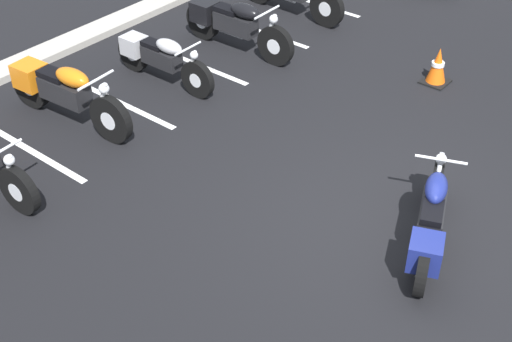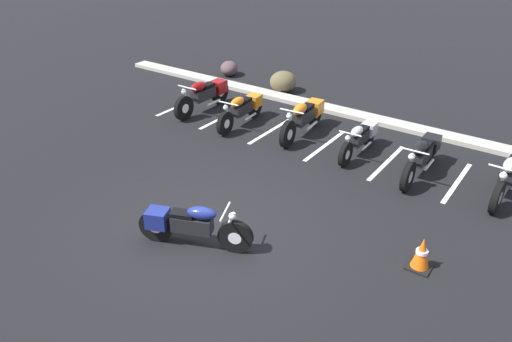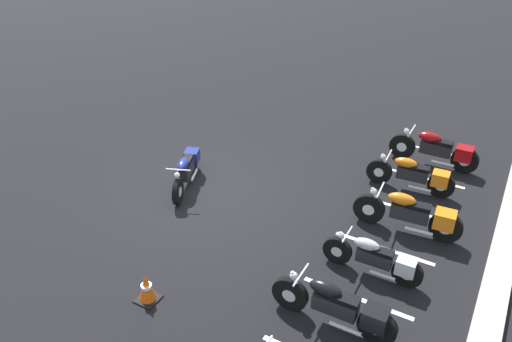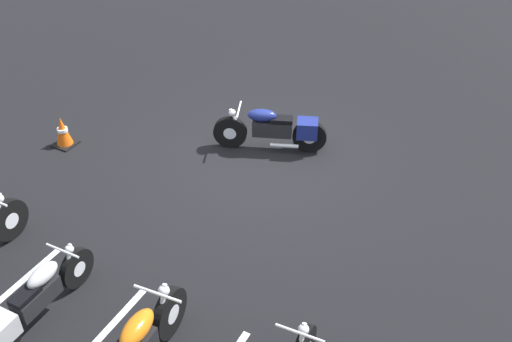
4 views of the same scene
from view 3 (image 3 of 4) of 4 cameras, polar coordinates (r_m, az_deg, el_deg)
ground at (r=12.38m, az=-6.00°, el=-2.19°), size 60.00×60.00×0.00m
motorcycle_navy_featured at (r=12.45m, az=-7.94°, el=0.24°), size 1.99×0.98×0.83m
parked_bike_0 at (r=13.96m, az=20.11°, el=2.31°), size 0.65×2.32×0.91m
parked_bike_1 at (r=12.67m, az=17.69°, el=-0.42°), size 0.60×2.13×0.84m
parked_bike_2 at (r=11.16m, az=17.49°, el=-4.69°), size 0.65×2.32×0.91m
parked_bike_3 at (r=9.89m, az=13.68°, el=-9.69°), size 0.55×1.97×0.78m
parked_bike_4 at (r=8.76m, az=9.47°, el=-15.03°), size 0.63×2.24×0.88m
concrete_curb at (r=10.66m, az=25.80°, el=-11.44°), size 18.00×0.50×0.12m
traffic_cone at (r=9.44m, az=-12.40°, el=-12.93°), size 0.40×0.40×0.60m
stall_line_0 at (r=14.94m, az=19.91°, el=2.14°), size 0.10×2.10×0.00m
stall_line_1 at (r=13.52m, az=18.45°, el=-0.70°), size 0.10×2.10×0.00m
stall_line_2 at (r=12.14m, az=16.66°, el=-4.20°), size 0.10×2.10×0.00m
stall_line_3 at (r=10.83m, az=14.38°, el=-8.55°), size 0.10×2.10×0.00m
stall_line_4 at (r=9.62m, az=11.44°, el=-14.03°), size 0.10×2.10×0.00m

